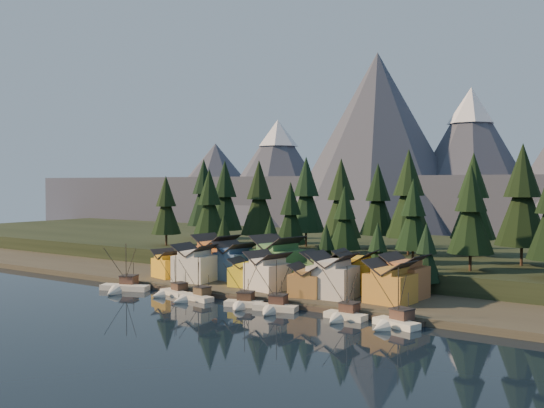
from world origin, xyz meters
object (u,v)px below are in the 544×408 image
Objects in this scene: house_front_1 at (195,262)px; house_back_1 at (235,260)px; house_front_0 at (168,263)px; boat_4 at (274,301)px; boat_5 at (343,308)px; house_back_0 at (216,254)px; boat_1 at (171,287)px; boat_3 at (242,297)px; boat_6 at (393,314)px; boat_0 at (122,282)px; boat_2 at (193,292)px.

house_back_1 is at bearing 41.58° from house_front_1.
house_front_0 is 10.15m from house_front_1.
boat_4 is 15.47m from boat_5.
boat_5 is 1.12× the size of house_back_1.
house_back_1 is (-41.78, 19.56, 4.31)m from boat_5.
house_back_0 is 9.69m from house_back_1.
house_back_1 is (3.82, 19.92, 4.52)m from boat_1.
boat_4 is 33.97m from house_back_1.
boat_5 is at bearing 2.57° from house_front_0.
boat_6 is (34.01, 0.94, 0.21)m from boat_3.
house_front_1 reaches higher than boat_4.
boat_3 is 0.92× the size of boat_6.
boat_3 is at bearing -18.43° from boat_0.
house_front_0 is 0.80× the size of house_back_0.
boat_0 is 1.50× the size of house_front_0.
boat_6 is at bearing 3.89° from house_front_0.
boat_3 is at bearing 11.98° from boat_1.
boat_4 is at bearing -17.47° from boat_3.
boat_5 is 1.29× the size of house_front_0.
boat_6 is at bearing -10.21° from house_back_1.
house_back_0 reaches higher than boat_3.
house_front_0 is at bearing 170.58° from boat_5.
boat_1 is at bearing -163.63° from boat_6.
boat_4 is at bearing 13.09° from boat_1.
boat_3 is 28.95m from house_front_1.
boat_2 is 29.01m from house_back_0.
boat_3 is at bearing -173.51° from boat_5.
house_back_0 is (-2.10, 11.06, 0.81)m from house_front_1.
boat_6 is 65.96m from house_back_0.
boat_0 is 1.14× the size of boat_4.
house_front_0 is at bearing 66.79° from boat_0.
boat_6 reaches higher than boat_2.
boat_1 is at bearing -81.88° from house_front_1.
boat_5 is at bearing -20.07° from house_front_1.
boat_0 is 15.84m from house_front_0.
boat_1 is 24.35m from house_back_0.
house_back_1 is (-52.37, 20.17, 4.16)m from boat_6.
boat_6 is at bearing 14.80° from boat_1.
boat_3 is 0.97× the size of boat_5.
boat_2 is at bearing -66.86° from house_back_1.
house_front_1 reaches higher than boat_6.
boat_2 is at bearing -19.46° from house_front_0.
boat_0 reaches higher than house_front_1.
boat_5 is 55.98m from house_back_0.
boat_1 reaches higher than house_front_0.
house_front_0 is at bearing 168.65° from house_front_1.
boat_3 reaches higher than house_front_0.
house_back_0 is at bearing 66.79° from house_front_0.
boat_6 is (56.19, -0.25, 0.36)m from boat_1.
house_back_1 is at bearing 112.44° from boat_2.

